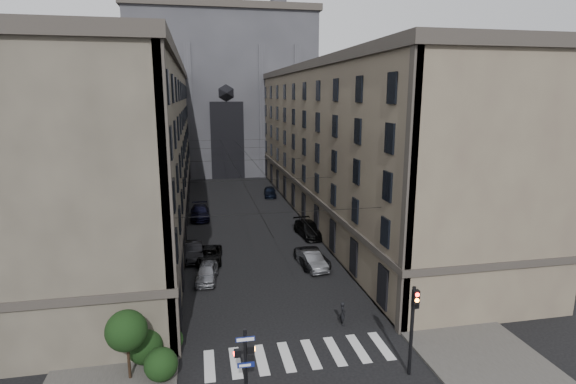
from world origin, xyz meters
TOP-DOWN VIEW (x-y plane):
  - sidewalk_left at (-10.50, 36.00)m, footprint 7.00×80.00m
  - sidewalk_right at (10.50, 36.00)m, footprint 7.00×80.00m
  - zebra_crossing at (0.00, 5.00)m, footprint 11.00×3.20m
  - building_left at (-13.44, 36.00)m, footprint 13.60×60.60m
  - building_right at (13.44, 36.00)m, footprint 13.60×60.60m
  - gothic_tower at (0.00, 74.96)m, footprint 35.00×23.00m
  - pedestrian_signal_left at (-3.51, 1.50)m, footprint 1.02×0.38m
  - traffic_light_right at (5.60, 1.92)m, footprint 0.34×0.50m
  - shrub_cluster at (-8.72, 5.01)m, footprint 3.90×4.40m
  - tram_wires at (0.00, 35.63)m, footprint 14.00×60.00m
  - car_left_near at (-5.08, 17.18)m, footprint 2.27×4.44m
  - car_left_midnear at (-6.20, 22.68)m, footprint 1.86×4.86m
  - car_left_midfar at (-4.71, 21.55)m, footprint 2.54×4.89m
  - car_left_far at (-5.46, 36.87)m, footprint 2.30×5.65m
  - car_right_near at (4.20, 18.21)m, footprint 2.12×4.63m
  - car_right_midnear at (4.40, 18.86)m, footprint 2.60×5.24m
  - car_right_midfar at (6.20, 27.28)m, footprint 2.80×5.69m
  - car_right_far at (5.14, 47.50)m, footprint 2.29×4.64m
  - pedestrian at (3.71, 8.00)m, footprint 0.41×0.61m

SIDE VIEW (x-z plane):
  - zebra_crossing at x=0.00m, z-range 0.00..0.01m
  - sidewalk_left at x=-10.50m, z-range 0.00..0.15m
  - sidewalk_right at x=10.50m, z-range 0.00..0.15m
  - car_left_midfar at x=-4.71m, z-range 0.00..1.32m
  - car_right_midnear at x=4.40m, z-range 0.00..1.43m
  - car_left_near at x=-5.08m, z-range 0.00..1.45m
  - car_right_near at x=4.20m, z-range 0.00..1.47m
  - car_right_far at x=5.14m, z-range 0.00..1.52m
  - car_left_midnear at x=-6.20m, z-range 0.00..1.58m
  - car_right_midfar at x=6.20m, z-range 0.00..1.59m
  - pedestrian at x=3.71m, z-range 0.00..1.64m
  - car_left_far at x=-5.46m, z-range 0.00..1.64m
  - shrub_cluster at x=-8.72m, z-range -0.15..3.75m
  - pedestrian_signal_left at x=-3.51m, z-range 0.32..4.32m
  - traffic_light_right at x=5.60m, z-range 0.69..5.89m
  - tram_wires at x=0.00m, z-range 7.03..7.46m
  - building_left at x=-13.44m, z-range -0.08..18.77m
  - building_right at x=13.44m, z-range -0.08..18.77m
  - gothic_tower at x=0.00m, z-range -11.20..46.80m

